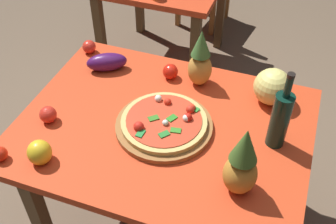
{
  "coord_description": "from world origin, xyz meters",
  "views": [
    {
      "loc": [
        0.45,
        -1.19,
        1.98
      ],
      "look_at": [
        0.01,
        0.03,
        0.77
      ],
      "focal_mm": 44.26,
      "sensor_mm": 36.0,
      "label": 1
    }
  ],
  "objects_px": {
    "tomato_near_board": "(89,47)",
    "tomato_by_bottle": "(0,154)",
    "pizza_board": "(164,126)",
    "melon": "(272,87)",
    "tomato_beside_pepper": "(170,72)",
    "wine_bottle": "(280,119)",
    "display_table": "(164,138)",
    "pineapple_left": "(242,164)",
    "pineapple_right": "(200,61)",
    "tomato_at_corner": "(48,115)",
    "bell_pepper": "(40,152)",
    "pizza": "(165,121)",
    "eggplant": "(107,62)"
  },
  "relations": [
    {
      "from": "eggplant",
      "to": "tomato_at_corner",
      "type": "relative_size",
      "value": 2.68
    },
    {
      "from": "display_table",
      "to": "melon",
      "type": "distance_m",
      "value": 0.54
    },
    {
      "from": "wine_bottle",
      "to": "eggplant",
      "type": "height_order",
      "value": "wine_bottle"
    },
    {
      "from": "display_table",
      "to": "wine_bottle",
      "type": "bearing_deg",
      "value": 7.27
    },
    {
      "from": "display_table",
      "to": "tomato_near_board",
      "type": "bearing_deg",
      "value": 145.69
    },
    {
      "from": "tomato_near_board",
      "to": "tomato_by_bottle",
      "type": "bearing_deg",
      "value": -88.69
    },
    {
      "from": "wine_bottle",
      "to": "pineapple_left",
      "type": "relative_size",
      "value": 1.16
    },
    {
      "from": "tomato_by_bottle",
      "to": "pineapple_right",
      "type": "bearing_deg",
      "value": 50.58
    },
    {
      "from": "pineapple_left",
      "to": "tomato_at_corner",
      "type": "distance_m",
      "value": 0.86
    },
    {
      "from": "tomato_beside_pepper",
      "to": "tomato_at_corner",
      "type": "bearing_deg",
      "value": -130.22
    },
    {
      "from": "melon",
      "to": "tomato_at_corner",
      "type": "bearing_deg",
      "value": -152.47
    },
    {
      "from": "pineapple_left",
      "to": "bell_pepper",
      "type": "relative_size",
      "value": 2.92
    },
    {
      "from": "pizza_board",
      "to": "wine_bottle",
      "type": "bearing_deg",
      "value": 9.4
    },
    {
      "from": "display_table",
      "to": "tomato_near_board",
      "type": "distance_m",
      "value": 0.69
    },
    {
      "from": "tomato_by_bottle",
      "to": "tomato_near_board",
      "type": "height_order",
      "value": "tomato_near_board"
    },
    {
      "from": "wine_bottle",
      "to": "pineapple_right",
      "type": "xyz_separation_m",
      "value": [
        -0.41,
        0.27,
        -0.01
      ]
    },
    {
      "from": "pineapple_right",
      "to": "bell_pepper",
      "type": "bearing_deg",
      "value": -123.13
    },
    {
      "from": "pizza",
      "to": "tomato_beside_pepper",
      "type": "bearing_deg",
      "value": 105.63
    },
    {
      "from": "display_table",
      "to": "pineapple_left",
      "type": "height_order",
      "value": "pineapple_left"
    },
    {
      "from": "melon",
      "to": "tomato_near_board",
      "type": "xyz_separation_m",
      "value": [
        -0.96,
        0.07,
        -0.05
      ]
    },
    {
      "from": "melon",
      "to": "eggplant",
      "type": "xyz_separation_m",
      "value": [
        -0.81,
        -0.04,
        -0.04
      ]
    },
    {
      "from": "pineapple_right",
      "to": "tomato_at_corner",
      "type": "xyz_separation_m",
      "value": [
        -0.54,
        -0.47,
        -0.09
      ]
    },
    {
      "from": "display_table",
      "to": "pizza_board",
      "type": "bearing_deg",
      "value": -64.09
    },
    {
      "from": "pizza_board",
      "to": "tomato_by_bottle",
      "type": "height_order",
      "value": "tomato_by_bottle"
    },
    {
      "from": "tomato_at_corner",
      "to": "tomato_beside_pepper",
      "type": "bearing_deg",
      "value": 49.78
    },
    {
      "from": "display_table",
      "to": "pineapple_right",
      "type": "height_order",
      "value": "pineapple_right"
    },
    {
      "from": "pineapple_left",
      "to": "melon",
      "type": "bearing_deg",
      "value": 87.1
    },
    {
      "from": "pineapple_left",
      "to": "display_table",
      "type": "bearing_deg",
      "value": 149.5
    },
    {
      "from": "melon",
      "to": "tomato_near_board",
      "type": "distance_m",
      "value": 0.96
    },
    {
      "from": "pizza_board",
      "to": "melon",
      "type": "height_order",
      "value": "melon"
    },
    {
      "from": "wine_bottle",
      "to": "tomato_beside_pepper",
      "type": "relative_size",
      "value": 4.77
    },
    {
      "from": "tomato_by_bottle",
      "to": "tomato_near_board",
      "type": "relative_size",
      "value": 0.86
    },
    {
      "from": "pineapple_left",
      "to": "pizza",
      "type": "bearing_deg",
      "value": 150.45
    },
    {
      "from": "eggplant",
      "to": "pineapple_left",
      "type": "bearing_deg",
      "value": -32.64
    },
    {
      "from": "pineapple_right",
      "to": "tomato_at_corner",
      "type": "relative_size",
      "value": 3.91
    },
    {
      "from": "pizza",
      "to": "wine_bottle",
      "type": "distance_m",
      "value": 0.47
    },
    {
      "from": "pineapple_left",
      "to": "tomato_beside_pepper",
      "type": "xyz_separation_m",
      "value": [
        -0.46,
        0.54,
        -0.1
      ]
    },
    {
      "from": "tomato_by_bottle",
      "to": "tomato_beside_pepper",
      "type": "xyz_separation_m",
      "value": [
        0.46,
        0.72,
        0.01
      ]
    },
    {
      "from": "pineapple_left",
      "to": "tomato_at_corner",
      "type": "bearing_deg",
      "value": 174.9
    },
    {
      "from": "pizza_board",
      "to": "pineapple_right",
      "type": "relative_size",
      "value": 1.43
    },
    {
      "from": "display_table",
      "to": "pineapple_left",
      "type": "xyz_separation_m",
      "value": [
        0.38,
        -0.22,
        0.22
      ]
    },
    {
      "from": "pineapple_right",
      "to": "tomato_by_bottle",
      "type": "height_order",
      "value": "pineapple_right"
    },
    {
      "from": "tomato_beside_pepper",
      "to": "pineapple_right",
      "type": "bearing_deg",
      "value": 3.12
    },
    {
      "from": "wine_bottle",
      "to": "tomato_near_board",
      "type": "distance_m",
      "value": 1.08
    },
    {
      "from": "bell_pepper",
      "to": "tomato_at_corner",
      "type": "distance_m",
      "value": 0.23
    },
    {
      "from": "pineapple_right",
      "to": "tomato_by_bottle",
      "type": "distance_m",
      "value": 0.95
    },
    {
      "from": "display_table",
      "to": "pineapple_right",
      "type": "bearing_deg",
      "value": 79.71
    },
    {
      "from": "tomato_beside_pepper",
      "to": "wine_bottle",
      "type": "bearing_deg",
      "value": -25.43
    },
    {
      "from": "pineapple_left",
      "to": "tomato_by_bottle",
      "type": "relative_size",
      "value": 5.14
    },
    {
      "from": "pineapple_right",
      "to": "pizza_board",
      "type": "bearing_deg",
      "value": -98.52
    }
  ]
}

